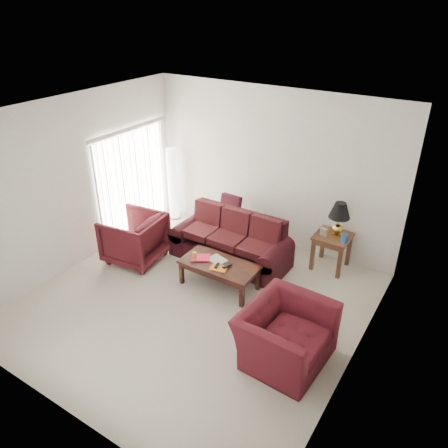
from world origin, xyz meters
name	(u,v)px	position (x,y,z in m)	size (l,w,h in m)	color
floor	(196,302)	(0.00, 0.00, 0.00)	(5.00, 5.00, 0.00)	silver
blinds	(133,183)	(-2.42, 1.30, 1.08)	(0.10, 2.00, 2.16)	silver
sofa	(230,240)	(-0.20, 1.36, 0.45)	(2.18, 0.94, 0.89)	black
throw_pillow	(231,206)	(-0.66, 2.12, 0.71)	(0.42, 0.12, 0.42)	black
end_table	(331,251)	(1.44, 2.15, 0.33)	(0.60, 0.60, 0.66)	#5B2D1F
table_lamp	(339,219)	(1.48, 2.20, 0.97)	(0.37, 0.37, 0.62)	gold
clock	(324,232)	(1.30, 2.05, 0.72)	(0.13, 0.05, 0.13)	white
blue_canister	(344,238)	(1.67, 2.00, 0.74)	(0.10, 0.10, 0.16)	#1B4DAF
picture_frame	(333,225)	(1.34, 2.38, 0.73)	(0.12, 0.02, 0.14)	silver
floor_lamp	(173,184)	(-2.16, 2.20, 0.80)	(0.26, 0.26, 1.61)	white
armchair_left	(135,238)	(-1.69, 0.47, 0.45)	(0.96, 0.98, 0.90)	#420F15
armchair_right	(286,335)	(1.71, -0.31, 0.39)	(1.20, 1.05, 0.78)	#491019
coffee_table	(220,275)	(0.08, 0.59, 0.23)	(1.30, 0.65, 0.45)	black
magazine_red	(201,258)	(-0.27, 0.55, 0.46)	(0.31, 0.23, 0.02)	red
magazine_white	(217,260)	(-0.01, 0.65, 0.46)	(0.31, 0.23, 0.02)	beige
magazine_orange	(219,268)	(0.15, 0.46, 0.46)	(0.27, 0.20, 0.02)	orange
remote_a	(217,265)	(0.10, 0.48, 0.48)	(0.05, 0.17, 0.02)	black
remote_b	(227,266)	(0.24, 0.56, 0.48)	(0.05, 0.18, 0.02)	black
yellow_glass	(195,256)	(-0.35, 0.48, 0.52)	(0.07, 0.07, 0.12)	gold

